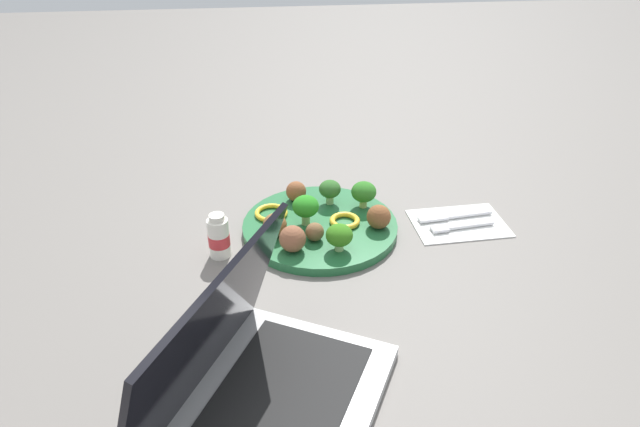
% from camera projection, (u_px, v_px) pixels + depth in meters
% --- Properties ---
extents(ground_plane, '(4.00, 4.00, 0.00)m').
position_uv_depth(ground_plane, '(320.00, 230.00, 1.04)').
color(ground_plane, slate).
extents(plate, '(0.28, 0.28, 0.02)m').
position_uv_depth(plate, '(320.00, 227.00, 1.04)').
color(plate, '#236638').
rests_on(plate, ground_plane).
extents(broccoli_floret_mid_right, '(0.05, 0.05, 0.06)m').
position_uv_depth(broccoli_floret_mid_right, '(306.00, 208.00, 1.01)').
color(broccoli_floret_mid_right, '#97C274').
rests_on(broccoli_floret_mid_right, plate).
extents(broccoli_floret_center, '(0.05, 0.05, 0.05)m').
position_uv_depth(broccoli_floret_center, '(364.00, 192.00, 1.07)').
color(broccoli_floret_center, '#AAC76B').
rests_on(broccoli_floret_center, plate).
extents(broccoli_floret_back_left, '(0.05, 0.05, 0.05)m').
position_uv_depth(broccoli_floret_back_left, '(339.00, 236.00, 0.95)').
color(broccoli_floret_back_left, '#A4CB7E').
rests_on(broccoli_floret_back_left, plate).
extents(broccoli_floret_far_rim, '(0.04, 0.04, 0.05)m').
position_uv_depth(broccoli_floret_far_rim, '(330.00, 190.00, 1.08)').
color(broccoli_floret_far_rim, '#9BC283').
rests_on(broccoli_floret_far_rim, plate).
extents(meatball_mid_right, '(0.03, 0.03, 0.03)m').
position_uv_depth(meatball_mid_right, '(315.00, 232.00, 0.98)').
color(meatball_mid_right, brown).
rests_on(meatball_mid_right, plate).
extents(meatball_center, '(0.04, 0.04, 0.04)m').
position_uv_depth(meatball_center, '(296.00, 191.00, 1.10)').
color(meatball_center, brown).
rests_on(meatball_center, plate).
extents(meatball_far_rim, '(0.04, 0.04, 0.04)m').
position_uv_depth(meatball_far_rim, '(275.00, 225.00, 0.99)').
color(meatball_far_rim, brown).
rests_on(meatball_far_rim, plate).
extents(meatball_back_right, '(0.04, 0.04, 0.04)m').
position_uv_depth(meatball_back_right, '(379.00, 217.00, 1.01)').
color(meatball_back_right, brown).
rests_on(meatball_back_right, plate).
extents(meatball_back_left, '(0.05, 0.05, 0.05)m').
position_uv_depth(meatball_back_left, '(293.00, 239.00, 0.95)').
color(meatball_back_left, brown).
rests_on(meatball_back_left, plate).
extents(pepper_ring_near_rim, '(0.08, 0.08, 0.01)m').
position_uv_depth(pepper_ring_near_rim, '(345.00, 221.00, 1.03)').
color(pepper_ring_near_rim, yellow).
rests_on(pepper_ring_near_rim, plate).
extents(pepper_ring_far_rim, '(0.08, 0.08, 0.01)m').
position_uv_depth(pepper_ring_far_rim, '(271.00, 213.00, 1.06)').
color(pepper_ring_far_rim, yellow).
rests_on(pepper_ring_far_rim, plate).
extents(napkin, '(0.18, 0.13, 0.01)m').
position_uv_depth(napkin, '(459.00, 223.00, 1.06)').
color(napkin, white).
rests_on(napkin, ground_plane).
extents(fork, '(0.12, 0.03, 0.01)m').
position_uv_depth(fork, '(459.00, 226.00, 1.04)').
color(fork, silver).
rests_on(fork, napkin).
extents(knife, '(0.15, 0.03, 0.01)m').
position_uv_depth(knife, '(452.00, 216.00, 1.07)').
color(knife, silver).
rests_on(knife, napkin).
extents(yogurt_bottle, '(0.04, 0.04, 0.08)m').
position_uv_depth(yogurt_bottle, '(219.00, 237.00, 0.96)').
color(yogurt_bottle, white).
rests_on(yogurt_bottle, ground_plane).
extents(laptop, '(0.35, 0.39, 0.21)m').
position_uv_depth(laptop, '(255.00, 394.00, 0.67)').
color(laptop, '#B6B6B6').
rests_on(laptop, ground_plane).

